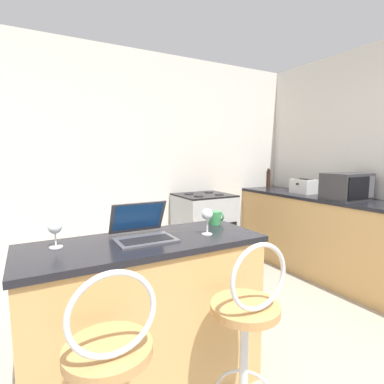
{
  "coord_description": "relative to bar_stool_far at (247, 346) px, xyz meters",
  "views": [
    {
      "loc": [
        -0.98,
        -0.67,
        1.41
      ],
      "look_at": [
        0.48,
        1.98,
        1.03
      ],
      "focal_mm": 28.0,
      "sensor_mm": 36.0,
      "label": 1
    }
  ],
  "objects": [
    {
      "name": "toaster",
      "position": [
        2.11,
        1.5,
        0.54
      ],
      "size": [
        0.22,
        0.28,
        0.18
      ],
      "color": "silver",
      "rests_on": "counter_right"
    },
    {
      "name": "bar_stool_far",
      "position": [
        0.0,
        0.0,
        0.0
      ],
      "size": [
        0.4,
        0.4,
        1.02
      ],
      "color": "silver",
      "rests_on": "ground_plane"
    },
    {
      "name": "breakfast_bar",
      "position": [
        -0.33,
        0.49,
        -0.01
      ],
      "size": [
        1.34,
        0.53,
        0.93
      ],
      "color": "tan",
      "rests_on": "ground_plane"
    },
    {
      "name": "laptop",
      "position": [
        -0.34,
        0.54,
        0.51
      ],
      "size": [
        0.33,
        0.29,
        0.21
      ],
      "color": "#47474C",
      "rests_on": "breakfast_bar"
    },
    {
      "name": "stove_range",
      "position": [
        0.98,
        2.01,
        -0.01
      ],
      "size": [
        0.64,
        0.6,
        0.94
      ],
      "color": "#9EA3A8",
      "rests_on": "ground_plane"
    },
    {
      "name": "microwave",
      "position": [
        2.09,
        0.91,
        0.6
      ],
      "size": [
        0.48,
        0.33,
        0.28
      ],
      "color": "#2D2D30",
      "rests_on": "counter_right"
    },
    {
      "name": "wine_glass_tall",
      "position": [
        0.04,
        0.43,
        0.57
      ],
      "size": [
        0.07,
        0.07,
        0.16
      ],
      "color": "silver",
      "rests_on": "breakfast_bar"
    },
    {
      "name": "mug_green",
      "position": [
        0.23,
        0.63,
        0.5
      ],
      "size": [
        0.1,
        0.08,
        0.09
      ],
      "color": "#338447",
      "rests_on": "breakfast_bar"
    },
    {
      "name": "wall_back",
      "position": [
        0.09,
        2.36,
        0.82
      ],
      "size": [
        12.0,
        0.06,
        2.6
      ],
      "color": "silver",
      "rests_on": "ground_plane"
    },
    {
      "name": "wine_glass_short",
      "position": [
        -0.78,
        0.59,
        0.56
      ],
      "size": [
        0.07,
        0.07,
        0.14
      ],
      "color": "silver",
      "rests_on": "breakfast_bar"
    },
    {
      "name": "counter_right",
      "position": [
        2.12,
        0.72,
        -0.01
      ],
      "size": [
        0.62,
        3.25,
        0.93
      ],
      "color": "tan",
      "rests_on": "ground_plane"
    },
    {
      "name": "pepper_mill",
      "position": [
        2.16,
        2.17,
        0.59
      ],
      "size": [
        0.06,
        0.06,
        0.28
      ],
      "color": "#331E14",
      "rests_on": "counter_right"
    }
  ]
}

